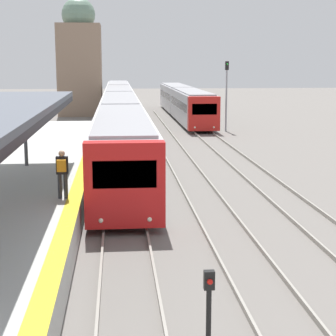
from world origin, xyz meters
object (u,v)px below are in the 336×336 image
Objects in this scene: person_on_platform at (62,170)px; signal_mast_far at (227,88)px; signal_post_near at (209,306)px; train_near at (119,108)px; train_far at (183,101)px.

person_on_platform is 0.29× the size of signal_mast_far.
signal_post_near is 0.32× the size of signal_mast_far.
train_near is 38.27m from signal_post_near.
person_on_platform is 40.27m from train_far.
person_on_platform is at bearing -102.55° from train_far.
person_on_platform is at bearing -112.05° from signal_mast_far.
train_far is at bearing 83.85° from signal_post_near.
train_near is 9.22m from signal_mast_far.
person_on_platform is 0.03× the size of train_near.
signal_mast_far is at bearing -80.45° from train_far.
signal_mast_far is (8.76, -2.27, 1.77)m from train_near.
signal_mast_far is at bearing 67.95° from person_on_platform.
person_on_platform is 0.92× the size of signal_post_near.
person_on_platform is 28.96m from signal_mast_far.
signal_mast_far reaches higher than train_near.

